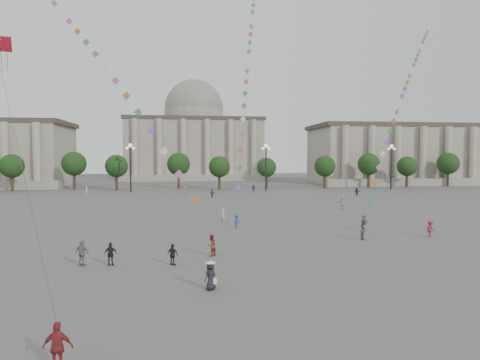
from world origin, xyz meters
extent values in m
plane|color=#514E4C|center=(0.00, 0.00, 0.00)|extent=(360.00, 360.00, 0.00)
cube|color=gray|center=(75.00, 95.00, 8.00)|extent=(80.00, 22.00, 16.00)
cube|color=#453932|center=(75.00, 95.00, 16.60)|extent=(81.60, 22.44, 1.20)
cube|color=gray|center=(75.00, 82.00, 1.00)|extent=(84.00, 4.00, 2.00)
cube|color=gray|center=(0.00, 130.00, 10.00)|extent=(46.00, 30.00, 20.00)
cube|color=#453932|center=(0.00, 130.00, 20.60)|extent=(46.92, 30.60, 1.20)
cube|color=gray|center=(0.00, 113.00, 1.00)|extent=(48.30, 4.00, 2.00)
cylinder|color=gray|center=(0.00, 130.00, 22.50)|extent=(21.00, 21.00, 5.00)
sphere|color=gray|center=(0.00, 130.00, 25.00)|extent=(21.00, 21.00, 21.00)
cylinder|color=#34281A|center=(-42.00, 78.00, 1.76)|extent=(0.70, 0.70, 3.52)
sphere|color=black|center=(-42.00, 78.00, 5.44)|extent=(5.12, 5.12, 5.12)
cylinder|color=#34281A|center=(-30.00, 78.00, 1.76)|extent=(0.70, 0.70, 3.52)
sphere|color=black|center=(-30.00, 78.00, 5.44)|extent=(5.12, 5.12, 5.12)
cylinder|color=#34281A|center=(-18.00, 78.00, 1.76)|extent=(0.70, 0.70, 3.52)
sphere|color=black|center=(-18.00, 78.00, 5.44)|extent=(5.12, 5.12, 5.12)
cylinder|color=#34281A|center=(-6.00, 78.00, 1.76)|extent=(0.70, 0.70, 3.52)
sphere|color=black|center=(-6.00, 78.00, 5.44)|extent=(5.12, 5.12, 5.12)
cylinder|color=#34281A|center=(6.00, 78.00, 1.76)|extent=(0.70, 0.70, 3.52)
sphere|color=black|center=(6.00, 78.00, 5.44)|extent=(5.12, 5.12, 5.12)
cylinder|color=#34281A|center=(18.00, 78.00, 1.76)|extent=(0.70, 0.70, 3.52)
sphere|color=black|center=(18.00, 78.00, 5.44)|extent=(5.12, 5.12, 5.12)
cylinder|color=#34281A|center=(30.00, 78.00, 1.76)|extent=(0.70, 0.70, 3.52)
sphere|color=black|center=(30.00, 78.00, 5.44)|extent=(5.12, 5.12, 5.12)
cylinder|color=#34281A|center=(42.00, 78.00, 1.76)|extent=(0.70, 0.70, 3.52)
sphere|color=black|center=(42.00, 78.00, 5.44)|extent=(5.12, 5.12, 5.12)
cylinder|color=#34281A|center=(54.00, 78.00, 1.76)|extent=(0.70, 0.70, 3.52)
sphere|color=black|center=(54.00, 78.00, 5.44)|extent=(5.12, 5.12, 5.12)
cylinder|color=#34281A|center=(66.00, 78.00, 1.76)|extent=(0.70, 0.70, 3.52)
sphere|color=black|center=(66.00, 78.00, 5.44)|extent=(5.12, 5.12, 5.12)
cylinder|color=#262628|center=(-15.00, 70.00, 5.00)|extent=(0.36, 0.36, 10.00)
sphere|color=#FFE5B2|center=(-15.00, 70.00, 10.20)|extent=(0.90, 0.90, 0.90)
sphere|color=#FFE5B2|center=(-15.70, 70.00, 9.60)|extent=(0.60, 0.60, 0.60)
sphere|color=#FFE5B2|center=(-14.30, 70.00, 9.60)|extent=(0.60, 0.60, 0.60)
cylinder|color=#262628|center=(15.00, 70.00, 5.00)|extent=(0.36, 0.36, 10.00)
sphere|color=#FFE5B2|center=(15.00, 70.00, 10.20)|extent=(0.90, 0.90, 0.90)
sphere|color=#FFE5B2|center=(14.30, 70.00, 9.60)|extent=(0.60, 0.60, 0.60)
sphere|color=#FFE5B2|center=(15.70, 70.00, 9.60)|extent=(0.60, 0.60, 0.60)
cylinder|color=#262628|center=(45.00, 70.00, 5.00)|extent=(0.36, 0.36, 10.00)
sphere|color=#FFE5B2|center=(45.00, 70.00, 10.20)|extent=(0.90, 0.90, 0.90)
sphere|color=#FFE5B2|center=(44.30, 70.00, 9.60)|extent=(0.60, 0.60, 0.60)
sphere|color=#FFE5B2|center=(45.70, 70.00, 9.60)|extent=(0.60, 0.60, 0.60)
imported|color=navy|center=(11.51, 65.92, 0.88)|extent=(1.06, 0.48, 1.77)
imported|color=silver|center=(-3.29, 62.24, 0.87)|extent=(1.66, 1.27, 1.74)
imported|color=#57585C|center=(15.31, 16.73, 0.87)|extent=(1.18, 0.76, 1.74)
imported|color=silver|center=(19.80, 34.72, 0.96)|extent=(1.87, 1.21, 1.93)
imported|color=maroon|center=(20.04, 12.37, 0.79)|extent=(1.16, 0.92, 1.57)
imported|color=black|center=(30.57, 55.39, 0.79)|extent=(1.52, 0.65, 1.58)
imported|color=silver|center=(-23.42, 66.16, 0.87)|extent=(0.47, 0.67, 1.74)
imported|color=#5E5F63|center=(1.82, 54.00, 0.90)|extent=(1.41, 1.67, 1.80)
imported|color=#B9B9B4|center=(1.21, 24.14, 0.82)|extent=(0.72, 0.65, 1.65)
imported|color=maroon|center=(-7.51, -10.00, 0.90)|extent=(1.08, 0.52, 1.80)
imported|color=black|center=(-3.96, 4.59, 0.76)|extent=(0.94, 0.81, 1.52)
imported|color=slate|center=(-10.22, 5.20, 0.90)|extent=(1.15, 0.87, 1.81)
imported|color=black|center=(-8.26, 5.08, 0.81)|extent=(0.99, 0.52, 1.62)
imported|color=maroon|center=(-1.11, 7.14, 0.82)|extent=(1.00, 1.01, 1.65)
imported|color=#3A4C83|center=(2.33, 19.49, 0.77)|extent=(1.12, 1.11, 1.55)
imported|color=#5D5D61|center=(13.27, 11.92, 0.95)|extent=(1.14, 1.17, 1.91)
imported|color=black|center=(-1.65, -1.31, 0.80)|extent=(0.93, 0.89, 1.60)
cone|color=white|center=(-1.65, -1.31, 1.62)|extent=(0.52, 0.52, 0.14)
cylinder|color=white|center=(-1.65, -1.31, 1.56)|extent=(0.60, 0.60, 0.02)
cube|color=white|center=(-1.40, -1.46, 0.55)|extent=(0.22, 0.10, 0.35)
cube|color=#1C3998|center=(-16.38, 8.08, 16.09)|extent=(0.38, 0.27, 0.34)
cylinder|color=#3F3F3F|center=(-12.12, -0.94, 8.72)|extent=(0.02, 0.02, 24.82)
cylinder|color=#3F3F3F|center=(-16.64, 26.72, 21.55)|extent=(0.02, 0.02, 64.09)
cube|color=#D06B31|center=(-2.35, 8.71, 4.10)|extent=(0.76, 0.25, 0.76)
cube|color=#BE658E|center=(-3.59, 10.27, 6.19)|extent=(0.76, 0.25, 0.76)
cube|color=white|center=(-4.84, 11.84, 8.11)|extent=(0.76, 0.25, 0.76)
cube|color=#8362C4|center=(-6.08, 13.41, 9.95)|extent=(0.76, 0.25, 0.76)
cube|color=#43925B|center=(-7.32, 14.97, 11.71)|extent=(0.76, 0.25, 0.76)
cube|color=#D06B31|center=(-8.56, 16.54, 13.42)|extent=(0.76, 0.25, 0.76)
cube|color=#BE658E|center=(-9.81, 18.10, 15.09)|extent=(0.76, 0.25, 0.76)
cube|color=white|center=(-11.05, 19.67, 16.72)|extent=(0.76, 0.25, 0.76)
cube|color=#8362C4|center=(-12.29, 21.24, 18.33)|extent=(0.76, 0.25, 0.76)
cube|color=#43925B|center=(-13.54, 22.80, 19.90)|extent=(0.76, 0.25, 0.76)
cube|color=#D06B31|center=(-14.78, 24.37, 21.46)|extent=(0.76, 0.25, 0.76)
cube|color=#BE658E|center=(-16.02, 25.94, 22.99)|extent=(0.76, 0.25, 0.76)
cube|color=white|center=(-17.27, 27.50, 24.50)|extent=(0.76, 0.25, 0.76)
cube|color=#8362C4|center=(-18.51, 29.07, 26.00)|extent=(0.76, 0.25, 0.76)
cylinder|color=#3F3F3F|center=(7.18, 40.52, 26.11)|extent=(0.02, 0.02, 65.45)
cube|color=#8362C4|center=(2.65, 20.89, 4.23)|extent=(0.76, 0.25, 0.76)
cube|color=#43925B|center=(2.97, 22.30, 6.42)|extent=(0.76, 0.25, 0.76)
cube|color=#D06B31|center=(3.30, 23.70, 8.45)|extent=(0.76, 0.25, 0.76)
cube|color=#BE658E|center=(3.62, 25.10, 10.38)|extent=(0.76, 0.25, 0.76)
cube|color=white|center=(3.94, 26.50, 12.23)|extent=(0.76, 0.25, 0.76)
cube|color=#8362C4|center=(4.27, 27.90, 14.03)|extent=(0.76, 0.25, 0.76)
cube|color=#43925B|center=(4.59, 29.30, 15.78)|extent=(0.76, 0.25, 0.76)
cube|color=#D06B31|center=(4.91, 30.71, 17.50)|extent=(0.76, 0.25, 0.76)
cube|color=#BE658E|center=(5.24, 32.11, 19.19)|extent=(0.76, 0.25, 0.76)
cube|color=white|center=(5.56, 33.51, 20.84)|extent=(0.76, 0.25, 0.76)
cube|color=#8362C4|center=(5.88, 34.91, 22.48)|extent=(0.76, 0.25, 0.76)
cube|color=#43925B|center=(6.21, 36.31, 24.09)|extent=(0.76, 0.25, 0.76)
cube|color=#D06B31|center=(6.53, 37.71, 25.68)|extent=(0.76, 0.25, 0.76)
cube|color=#BE658E|center=(6.85, 39.12, 27.25)|extent=(0.76, 0.25, 0.76)
cube|color=white|center=(7.18, 40.52, 28.80)|extent=(0.76, 0.25, 0.76)
cube|color=#8362C4|center=(7.50, 41.92, 30.34)|extent=(0.76, 0.25, 0.76)
cube|color=#43925B|center=(7.82, 43.32, 31.87)|extent=(0.76, 0.25, 0.76)
cylinder|color=#3F3F3F|center=(27.14, 30.34, 16.28)|extent=(0.02, 0.02, 54.78)
cube|color=#43925B|center=(14.42, 13.45, 3.48)|extent=(0.76, 0.25, 0.76)
cube|color=#D06B31|center=(15.58, 14.99, 5.07)|extent=(0.76, 0.25, 0.76)
cube|color=#BE658E|center=(16.73, 16.52, 6.55)|extent=(0.76, 0.25, 0.76)
cube|color=white|center=(17.89, 18.06, 7.94)|extent=(0.76, 0.25, 0.76)
cube|color=#8362C4|center=(19.05, 19.59, 9.29)|extent=(0.76, 0.25, 0.76)
cube|color=#43925B|center=(20.20, 21.13, 10.60)|extent=(0.76, 0.25, 0.76)
cube|color=#D06B31|center=(21.36, 22.66, 11.87)|extent=(0.76, 0.25, 0.76)
cube|color=#BE658E|center=(22.51, 24.20, 13.11)|extent=(0.76, 0.25, 0.76)
cube|color=white|center=(23.67, 25.73, 14.34)|extent=(0.76, 0.25, 0.76)
cube|color=#8362C4|center=(24.83, 27.27, 15.54)|extent=(0.76, 0.25, 0.76)
cube|color=#43925B|center=(25.98, 28.80, 16.73)|extent=(0.76, 0.25, 0.76)
cube|color=#D06B31|center=(27.14, 30.34, 17.89)|extent=(0.76, 0.25, 0.76)
cube|color=#BE658E|center=(28.29, 31.87, 19.05)|extent=(0.76, 0.25, 0.76)
cube|color=white|center=(29.45, 33.41, 20.19)|extent=(0.76, 0.25, 0.76)
cube|color=#8362C4|center=(30.61, 34.95, 21.32)|extent=(0.76, 0.25, 0.76)
cube|color=#43925B|center=(31.76, 36.48, 22.44)|extent=(0.76, 0.25, 0.76)
cube|color=#D06B31|center=(32.92, 38.02, 23.54)|extent=(0.76, 0.25, 0.76)
cube|color=#BE658E|center=(34.07, 39.55, 24.64)|extent=(0.76, 0.25, 0.76)
cube|color=white|center=(35.23, 41.09, 25.73)|extent=(0.76, 0.25, 0.76)
cube|color=#8362C4|center=(36.38, 42.62, 26.81)|extent=(0.76, 0.25, 0.76)
cube|color=#43925B|center=(37.54, 44.16, 27.88)|extent=(0.76, 0.25, 0.76)
cube|color=#D06B31|center=(38.70, 45.69, 28.94)|extent=(0.76, 0.25, 0.76)
cube|color=#BE658E|center=(39.85, 47.23, 30.00)|extent=(0.76, 0.25, 0.76)
cube|color=white|center=(41.01, 48.76, 31.05)|extent=(0.76, 0.25, 0.76)
camera|label=1|loc=(-3.00, -25.36, 7.55)|focal=32.00mm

